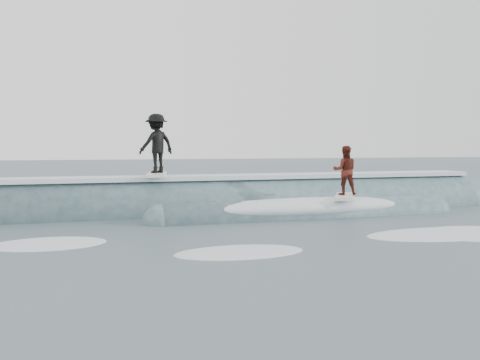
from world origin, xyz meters
name	(u,v)px	position (x,y,z in m)	size (l,w,h in m)	color
ground	(280,230)	(0.00, 0.00, 0.00)	(160.00, 160.00, 0.00)	#3A4B54
breaking_wave	(242,211)	(0.28, 3.99, 0.04)	(20.33, 3.93, 2.29)	#36545B
surfer_black	(156,145)	(-2.46, 4.32, 2.19)	(1.39, 2.07, 1.97)	white
surfer_red	(345,174)	(3.04, 2.12, 1.29)	(1.48, 2.00, 1.62)	white
whitewater	(353,239)	(1.13, -1.71, 0.00)	(12.80, 4.02, 0.10)	white
far_swells	(154,185)	(-0.50, 17.65, 0.00)	(37.15, 8.65, 0.80)	#36545B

